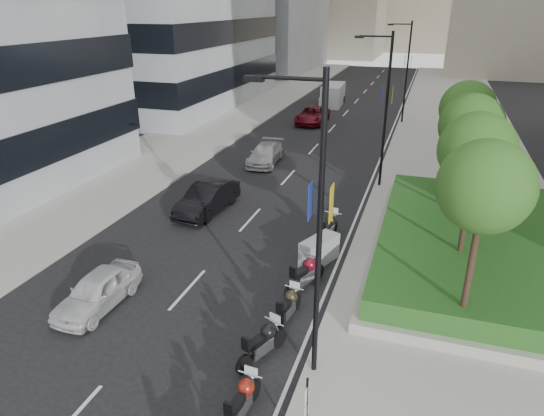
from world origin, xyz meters
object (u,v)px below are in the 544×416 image
at_px(car_a, 98,291).
at_px(car_c, 265,154).
at_px(lamp_post_2, 406,67).
at_px(motorcycle_4, 306,274).
at_px(car_d, 312,115).
at_px(delivery_van, 333,96).
at_px(lamp_post_0, 314,220).
at_px(motorcycle_5, 319,251).
at_px(motorcycle_3, 288,306).
at_px(motorcycle_6, 329,228).
at_px(lamp_post_1, 384,104).
at_px(motorcycle_1, 242,401).
at_px(motorcycle_2, 263,342).
at_px(parking_sign, 306,413).
at_px(car_b, 207,198).

height_order(car_a, car_c, car_c).
bearing_deg(lamp_post_2, car_a, -103.57).
distance_m(lamp_post_2, car_c, 18.08).
height_order(motorcycle_4, car_d, car_d).
bearing_deg(delivery_van, lamp_post_2, -42.95).
xyz_separation_m(lamp_post_0, car_c, (-8.01, 19.40, -4.40)).
relative_size(lamp_post_2, motorcycle_5, 4.30).
height_order(lamp_post_0, lamp_post_2, same).
bearing_deg(motorcycle_4, car_a, 139.02).
height_order(motorcycle_3, motorcycle_6, motorcycle_6).
bearing_deg(motorcycle_5, car_c, 50.92).
bearing_deg(lamp_post_1, motorcycle_5, -96.75).
bearing_deg(lamp_post_0, motorcycle_4, 105.67).
relative_size(motorcycle_1, motorcycle_4, 0.94).
distance_m(lamp_post_2, motorcycle_2, 35.19).
distance_m(motorcycle_1, motorcycle_3, 4.60).
bearing_deg(motorcycle_2, lamp_post_0, -72.53).
bearing_deg(car_a, car_c, 90.74).
bearing_deg(delivery_van, car_a, -93.88).
relative_size(lamp_post_1, parking_sign, 3.60).
relative_size(lamp_post_2, motorcycle_4, 3.89).
distance_m(car_b, delivery_van, 31.18).
height_order(lamp_post_0, lamp_post_1, same).
relative_size(motorcycle_6, car_b, 0.53).
xyz_separation_m(parking_sign, car_c, (-8.67, 22.40, -0.79)).
relative_size(parking_sign, motorcycle_2, 1.15).
xyz_separation_m(motorcycle_3, car_d, (-6.52, 30.17, 0.17)).
bearing_deg(parking_sign, motorcycle_6, 99.28).
height_order(parking_sign, motorcycle_3, parking_sign).
relative_size(motorcycle_6, delivery_van, 0.46).
relative_size(parking_sign, delivery_van, 0.46).
relative_size(lamp_post_2, car_c, 1.96).
bearing_deg(parking_sign, car_a, 155.91).
relative_size(motorcycle_1, car_a, 0.56).
bearing_deg(lamp_post_2, motorcycle_4, -92.39).
xyz_separation_m(motorcycle_2, car_a, (-6.70, 0.84, 0.05)).
bearing_deg(motorcycle_3, motorcycle_6, 7.29).
height_order(motorcycle_3, delivery_van, delivery_van).
bearing_deg(lamp_post_2, motorcycle_5, -92.47).
relative_size(motorcycle_3, motorcycle_4, 0.93).
height_order(lamp_post_0, car_a, lamp_post_0).
bearing_deg(motorcycle_2, motorcycle_5, 19.86).
bearing_deg(lamp_post_1, car_b, -140.57).
bearing_deg(motorcycle_1, lamp_post_2, 3.66).
bearing_deg(car_b, motorcycle_5, -22.68).
bearing_deg(motorcycle_1, motorcycle_5, 5.34).
height_order(motorcycle_2, car_d, car_d).
height_order(car_a, car_b, car_b).
bearing_deg(motorcycle_1, car_b, 34.45).
relative_size(motorcycle_3, car_a, 0.55).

